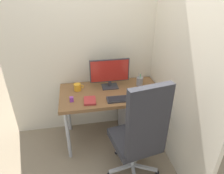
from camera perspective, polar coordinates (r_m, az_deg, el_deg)
ground_plane at (r=2.91m, az=-0.30°, el=-13.73°), size 8.00×8.00×0.00m
wall_back at (r=2.56m, az=-1.86°, el=16.04°), size 2.57×0.04×2.80m
wall_side_right at (r=2.25m, az=17.46°, el=13.02°), size 0.04×1.98×2.80m
desk at (r=2.51m, az=-0.34°, el=-2.64°), size 1.24×0.65×0.72m
office_chair at (r=2.02m, az=7.99°, el=-12.97°), size 0.59×0.58×1.20m
filing_cabinet at (r=2.81m, az=6.91°, el=-8.14°), size 0.41×0.49×0.57m
monitor at (r=2.50m, az=-0.67°, el=4.22°), size 0.49×0.16×0.37m
keyboard at (r=2.32m, az=3.38°, el=-3.30°), size 0.40×0.14×0.02m
mouse at (r=2.38m, az=10.83°, el=-2.76°), size 0.06×0.10×0.03m
pen_holder at (r=2.64m, az=7.82°, el=1.67°), size 0.08×0.08×0.18m
notebook at (r=2.29m, az=-6.29°, el=-3.86°), size 0.14×0.17×0.03m
coffee_mug at (r=2.53m, az=-9.70°, el=-0.04°), size 0.12×0.09×0.08m
desk_clamp_accessory at (r=2.32m, az=-11.34°, el=-3.42°), size 0.04×0.04×0.06m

